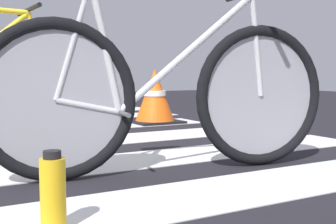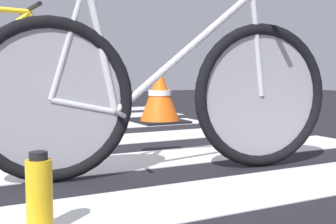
{
  "view_description": "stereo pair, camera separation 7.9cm",
  "coord_description": "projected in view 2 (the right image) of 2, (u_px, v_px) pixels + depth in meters",
  "views": [
    {
      "loc": [
        0.17,
        -2.75,
        0.5
      ],
      "look_at": [
        1.38,
        -0.58,
        0.27
      ],
      "focal_mm": 47.36,
      "sensor_mm": 36.0,
      "label": 1
    },
    {
      "loc": [
        0.25,
        -2.75,
        0.5
      ],
      "look_at": [
        1.38,
        -0.58,
        0.27
      ],
      "focal_mm": 47.36,
      "sensor_mm": 36.0,
      "label": 2
    }
  ],
  "objects": [
    {
      "name": "bicycle_1_of_3",
      "position": [
        163.0,
        92.0,
        2.05
      ],
      "size": [
        1.72,
        0.54,
        0.93
      ],
      "rotation": [
        0.0,
        0.0,
        -0.16
      ],
      "color": "black",
      "rests_on": "ground"
    },
    {
      "name": "traffic_cone",
      "position": [
        160.0,
        97.0,
        4.11
      ],
      "size": [
        0.44,
        0.44,
        0.51
      ],
      "color": "black",
      "rests_on": "ground"
    },
    {
      "name": "water_bottle",
      "position": [
        39.0,
        195.0,
        1.3
      ],
      "size": [
        0.08,
        0.08,
        0.25
      ],
      "color": "gold",
      "rests_on": "ground"
    }
  ]
}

